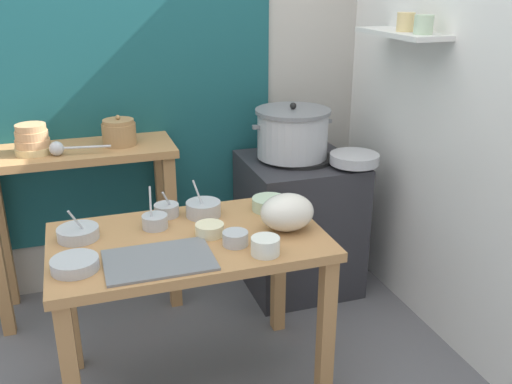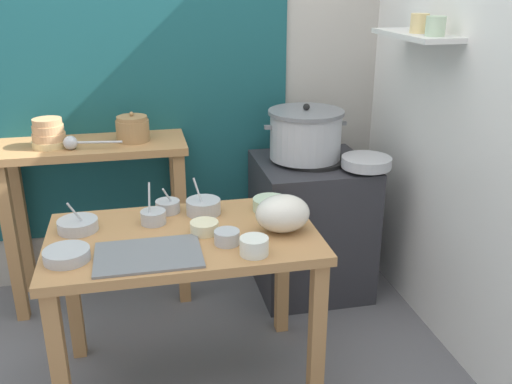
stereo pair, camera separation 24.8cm
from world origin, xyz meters
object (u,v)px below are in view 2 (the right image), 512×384
object	(u,v)px
prep_bowl_2	(78,224)
prep_bowl_5	(254,245)
back_shelf_table	(96,183)
serving_tray	(148,255)
prep_bowl_6	(168,206)
stove_block	(310,225)
prep_table	(184,258)
wide_pan	(366,162)
prep_bowl_8	(67,254)
prep_bowl_0	(270,204)
prep_bowl_3	(153,216)
prep_bowl_1	(203,206)
bowl_stack_enamel	(49,134)
steamer_pot	(306,134)
plastic_bag	(283,213)
clay_pot	(133,129)
ladle	(73,143)
prep_bowl_4	(204,227)
prep_bowl_7	(227,237)

from	to	relation	value
prep_bowl_2	prep_bowl_5	size ratio (longest dim) A/B	1.49
back_shelf_table	serving_tray	distance (m)	1.02
prep_bowl_6	stove_block	bearing A→B (deg)	28.43
prep_table	stove_block	world-z (taller)	stove_block
wide_pan	prep_bowl_8	distance (m)	1.57
prep_bowl_0	prep_bowl_8	size ratio (longest dim) A/B	0.92
prep_bowl_3	prep_table	bearing A→B (deg)	-49.85
prep_bowl_1	prep_bowl_8	bearing A→B (deg)	-148.88
back_shelf_table	prep_bowl_1	bearing A→B (deg)	-51.38
bowl_stack_enamel	prep_bowl_2	world-z (taller)	bowl_stack_enamel
prep_table	back_shelf_table	distance (m)	0.91
prep_table	prep_bowl_5	distance (m)	0.37
steamer_pot	prep_bowl_6	distance (m)	0.92
bowl_stack_enamel	plastic_bag	xyz separation A→B (m)	(1.00, -0.85, -0.17)
prep_bowl_6	serving_tray	bearing A→B (deg)	-103.86
clay_pot	wide_pan	xyz separation A→B (m)	(1.17, -0.33, -0.16)
ladle	wide_pan	size ratio (longest dim) A/B	1.11
clay_pot	prep_bowl_8	world-z (taller)	clay_pot
stove_block	bowl_stack_enamel	distance (m)	1.48
prep_bowl_4	prep_bowl_8	xyz separation A→B (m)	(-0.53, -0.13, -0.00)
prep_bowl_1	clay_pot	bearing A→B (deg)	114.55
stove_block	prep_bowl_8	world-z (taller)	stove_block
clay_pot	wide_pan	bearing A→B (deg)	-15.81
back_shelf_table	prep_bowl_3	xyz separation A→B (m)	(0.27, -0.68, 0.07)
prep_bowl_5	prep_bowl_6	distance (m)	0.56
stove_block	prep_table	bearing A→B (deg)	-138.37
prep_table	back_shelf_table	xyz separation A→B (m)	(-0.39, 0.82, 0.07)
back_shelf_table	prep_bowl_7	bearing A→B (deg)	-59.76
prep_bowl_4	prep_bowl_6	size ratio (longest dim) A/B	0.93
serving_tray	prep_bowl_4	xyz separation A→B (m)	(0.23, 0.16, 0.02)
ladle	bowl_stack_enamel	bearing A→B (deg)	147.74
bowl_stack_enamel	prep_bowl_6	world-z (taller)	bowl_stack_enamel
bowl_stack_enamel	wide_pan	bearing A→B (deg)	-11.02
prep_table	prep_bowl_2	bearing A→B (deg)	163.39
prep_bowl_1	prep_bowl_0	bearing A→B (deg)	-4.93
steamer_pot	ladle	xyz separation A→B (m)	(-1.20, 0.01, 0.02)
prep_bowl_0	prep_bowl_1	size ratio (longest dim) A/B	0.95
wide_pan	prep_table	bearing A→B (deg)	-154.08
clay_pot	prep_bowl_4	xyz separation A→B (m)	(0.26, -0.82, -0.22)
serving_tray	prep_bowl_8	world-z (taller)	prep_bowl_8
prep_bowl_7	serving_tray	bearing A→B (deg)	-171.88
prep_bowl_7	ladle	bearing A→B (deg)	126.77
back_shelf_table	prep_bowl_6	xyz separation A→B (m)	(0.34, -0.57, 0.07)
prep_bowl_8	prep_bowl_6	bearing A→B (deg)	43.93
serving_tray	prep_bowl_3	bearing A→B (deg)	83.69
wide_pan	prep_bowl_3	world-z (taller)	prep_bowl_3
clay_pot	ladle	world-z (taller)	clay_pot
bowl_stack_enamel	wide_pan	size ratio (longest dim) A/B	0.67
prep_bowl_2	prep_bowl_8	xyz separation A→B (m)	(-0.02, -0.27, -0.00)
bowl_stack_enamel	serving_tray	size ratio (longest dim) A/B	0.44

